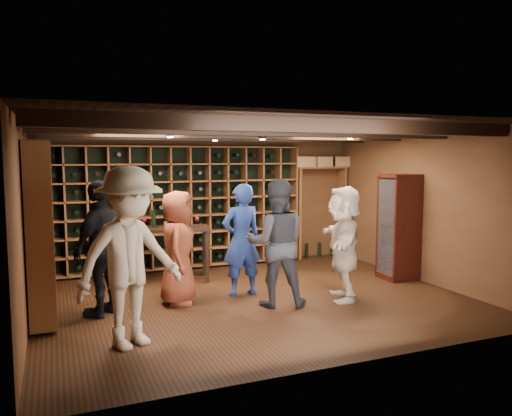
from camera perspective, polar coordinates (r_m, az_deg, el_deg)
name	(u,v)px	position (r m, az deg, el deg)	size (l,w,h in m)	color
ground	(254,299)	(7.41, -0.21, -10.33)	(6.00, 6.00, 0.00)	#311A0D
room_shell	(253,132)	(7.17, -0.37, 8.67)	(6.00, 6.00, 6.00)	brown
wine_rack_back	(180,207)	(9.23, -8.69, 0.10)	(4.65, 0.30, 2.20)	brown
wine_rack_left	(42,224)	(7.48, -23.30, -1.67)	(0.30, 2.65, 2.20)	brown
crate_shelf	(321,181)	(10.28, 7.42, 3.04)	(1.20, 0.32, 2.07)	brown
display_cabinet	(399,229)	(8.76, 15.99, -2.31)	(0.55, 0.50, 1.75)	#370F0B
man_blue_shirt	(242,240)	(7.43, -1.67, -3.68)	(0.61, 0.40, 1.67)	navy
man_grey_suit	(276,243)	(6.93, 2.33, -4.02)	(0.86, 0.67, 1.76)	black
guest_red_floral	(178,248)	(7.10, -8.95, -4.50)	(0.78, 0.51, 1.60)	maroon
guest_woman_black	(102,248)	(6.81, -17.14, -4.41)	(1.04, 0.43, 1.77)	black
guest_khaki	(130,258)	(5.58, -14.23, -5.53)	(1.27, 0.73, 1.97)	gray
guest_beige	(344,243)	(7.34, 9.99, -3.95)	(1.54, 0.49, 1.66)	tan
tasting_table	(172,234)	(8.41, -9.56, -2.91)	(1.29, 0.81, 1.19)	black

